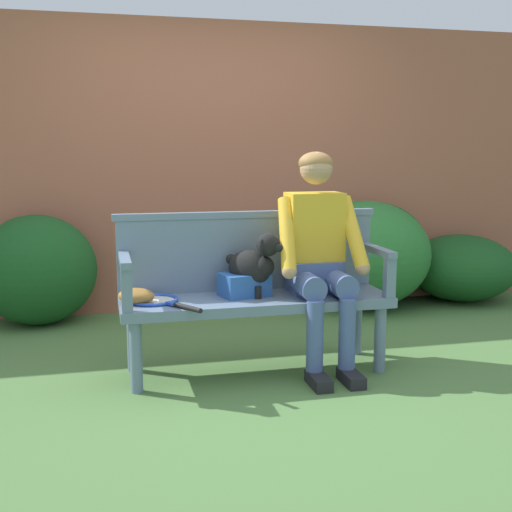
{
  "coord_description": "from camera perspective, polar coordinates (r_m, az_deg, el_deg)",
  "views": [
    {
      "loc": [
        -0.9,
        -3.76,
        1.36
      ],
      "look_at": [
        0.0,
        0.0,
        0.72
      ],
      "focal_mm": 45.79,
      "sensor_mm": 36.0,
      "label": 1
    }
  ],
  "objects": [
    {
      "name": "person_seated",
      "position": [
        4.01,
        5.45,
        0.45
      ],
      "size": [
        0.56,
        0.65,
        1.34
      ],
      "color": "black",
      "rests_on": "ground"
    },
    {
      "name": "ground_plane",
      "position": [
        4.1,
        0.0,
        -10.01
      ],
      "size": [
        40.0,
        40.0,
        0.0
      ],
      "primitive_type": "plane",
      "color": "#4C753D"
    },
    {
      "name": "bench_armrest_left_end",
      "position": [
        3.74,
        -11.34,
        -1.4
      ],
      "size": [
        0.06,
        0.49,
        0.28
      ],
      "color": "slate",
      "rests_on": "garden_bench"
    },
    {
      "name": "garden_bench",
      "position": [
        3.98,
        0.0,
        -4.46
      ],
      "size": [
        1.63,
        0.49,
        0.47
      ],
      "color": "slate",
      "rests_on": "ground"
    },
    {
      "name": "hedge_bush_mid_left",
      "position": [
        5.75,
        10.07,
        0.15
      ],
      "size": [
        1.05,
        0.66,
        0.91
      ],
      "primitive_type": "ellipsoid",
      "color": "#194C1E",
      "rests_on": "ground"
    },
    {
      "name": "dog_on_bench",
      "position": [
        3.94,
        -0.14,
        -0.74
      ],
      "size": [
        0.35,
        0.34,
        0.39
      ],
      "color": "black",
      "rests_on": "garden_bench"
    },
    {
      "name": "hedge_bush_mid_right",
      "position": [
        5.33,
        -18.59,
        -1.17
      ],
      "size": [
        0.91,
        0.73,
        0.86
      ],
      "primitive_type": "ellipsoid",
      "color": "#194C1E",
      "rests_on": "ground"
    },
    {
      "name": "baseball_glove",
      "position": [
        3.84,
        -10.41,
        -3.45
      ],
      "size": [
        0.28,
        0.26,
        0.09
      ],
      "primitive_type": "ellipsoid",
      "rotation": [
        0.0,
        0.0,
        -0.57
      ],
      "color": "#9E6B2D",
      "rests_on": "garden_bench"
    },
    {
      "name": "tennis_racket",
      "position": [
        3.87,
        -8.68,
        -3.87
      ],
      "size": [
        0.44,
        0.56,
        0.03
      ],
      "color": "blue",
      "rests_on": "garden_bench"
    },
    {
      "name": "brick_garden_fence",
      "position": [
        5.66,
        -4.36,
        7.71
      ],
      "size": [
        8.0,
        0.3,
        2.4
      ],
      "primitive_type": "cube",
      "color": "#9E5642",
      "rests_on": "ground"
    },
    {
      "name": "hedge_bush_far_left",
      "position": [
        6.19,
        17.48,
        -0.96
      ],
      "size": [
        0.98,
        0.96,
        0.59
      ],
      "primitive_type": "ellipsoid",
      "color": "#194C1E",
      "rests_on": "ground"
    },
    {
      "name": "bench_armrest_right_end",
      "position": [
        4.1,
        10.91,
        -0.46
      ],
      "size": [
        0.06,
        0.49,
        0.28
      ],
      "color": "slate",
      "rests_on": "garden_bench"
    },
    {
      "name": "bench_backrest",
      "position": [
        4.13,
        -0.7,
        0.53
      ],
      "size": [
        1.67,
        0.06,
        0.5
      ],
      "color": "slate",
      "rests_on": "garden_bench"
    },
    {
      "name": "hedge_bush_far_right",
      "position": [
        5.7,
        9.43,
        0.16
      ],
      "size": [
        1.14,
        1.08,
        0.92
      ],
      "primitive_type": "ellipsoid",
      "color": "#286B2D",
      "rests_on": "ground"
    },
    {
      "name": "sports_bag",
      "position": [
        3.97,
        -1.03,
        -2.51
      ],
      "size": [
        0.32,
        0.26,
        0.14
      ],
      "primitive_type": "cube",
      "rotation": [
        0.0,
        0.0,
        0.25
      ],
      "color": "#2856A3",
      "rests_on": "garden_bench"
    }
  ]
}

